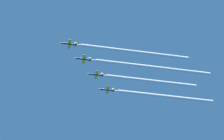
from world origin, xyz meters
The scene contains 8 objects.
jet_lead centered at (-16.82, 15.60, 219.87)m, with size 8.23×11.98×2.88m.
jet_second_echelon centered at (-6.14, 4.78, 218.52)m, with size 8.23×11.98×2.88m.
jet_third_echelon centered at (5.14, -5.16, 216.49)m, with size 8.23×11.98×2.88m.
jet_fourth_echelon centered at (17.35, -14.88, 214.91)m, with size 8.23×11.98×2.88m.
smoke_trail_lead centered at (-16.82, -27.21, 219.84)m, with size 2.23×74.70×2.23m.
smoke_trail_second_echelon centered at (-6.14, -41.84, 218.49)m, with size 2.23×82.33×2.23m.
smoke_trail_third_echelon centered at (5.14, -43.42, 216.46)m, with size 2.23×65.59×2.23m.
smoke_trail_fourth_echelon centered at (17.35, -56.25, 214.88)m, with size 2.23×71.81×2.23m.
Camera 1 is at (-213.37, 19.15, 1.24)m, focal length 72.46 mm.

